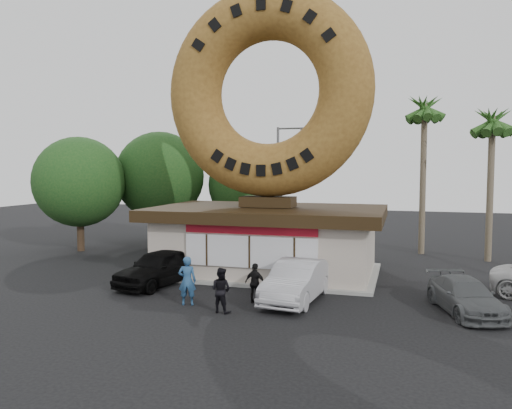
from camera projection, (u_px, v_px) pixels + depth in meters
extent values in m
plane|color=black|center=(227.00, 304.00, 19.07)|extent=(90.00, 90.00, 0.00)
cube|color=#BAAE9F|center=(268.00, 243.00, 24.69)|extent=(10.00, 6.00, 3.00)
cube|color=#999993|center=(268.00, 271.00, 24.80)|extent=(10.60, 6.60, 0.15)
cube|color=#3F3F3F|center=(268.00, 212.00, 24.58)|extent=(10.00, 6.00, 0.10)
cube|color=black|center=(268.00, 213.00, 24.58)|extent=(11.20, 7.20, 0.55)
cube|color=silver|center=(250.00, 252.00, 21.77)|extent=(6.00, 0.12, 1.40)
cube|color=#A80E1E|center=(250.00, 229.00, 21.68)|extent=(6.00, 0.10, 0.45)
cube|color=black|center=(268.00, 202.00, 24.54)|extent=(2.60, 1.40, 0.50)
torus|color=olive|center=(268.00, 92.00, 24.15)|extent=(10.13, 2.58, 10.13)
cylinder|color=#473321|center=(161.00, 220.00, 34.07)|extent=(0.44, 0.44, 3.30)
sphere|color=#174118|center=(160.00, 176.00, 33.85)|extent=(6.00, 6.00, 6.00)
cylinder|color=#473321|center=(246.00, 223.00, 34.44)|extent=(0.44, 0.44, 2.86)
sphere|color=#174118|center=(246.00, 185.00, 34.24)|extent=(5.20, 5.20, 5.20)
cylinder|color=#473321|center=(80.00, 226.00, 31.24)|extent=(0.44, 0.44, 3.08)
sphere|color=#174118|center=(79.00, 182.00, 31.04)|extent=(5.60, 5.60, 5.60)
cylinder|color=#726651|center=(423.00, 180.00, 29.99)|extent=(0.36, 0.36, 9.00)
cylinder|color=#726651|center=(490.00, 190.00, 27.61)|extent=(0.36, 0.36, 8.00)
cylinder|color=#59595E|center=(278.00, 185.00, 34.64)|extent=(0.18, 0.18, 8.00)
cylinder|color=#59595E|center=(291.00, 128.00, 34.09)|extent=(1.80, 0.12, 0.12)
cube|color=#59595E|center=(304.00, 129.00, 33.84)|extent=(0.45, 0.20, 0.12)
imported|color=navy|center=(187.00, 281.00, 18.95)|extent=(0.78, 0.61, 1.87)
imported|color=black|center=(221.00, 290.00, 17.98)|extent=(0.91, 0.77, 1.64)
imported|color=black|center=(255.00, 283.00, 19.19)|extent=(0.98, 0.62, 1.56)
imported|color=black|center=(159.00, 267.00, 22.18)|extent=(2.84, 4.92, 1.57)
imported|color=#B3B2B7|center=(297.00, 281.00, 19.57)|extent=(2.12, 4.89, 1.57)
imported|color=#535657|center=(465.00, 296.00, 17.94)|extent=(2.85, 4.52, 1.22)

